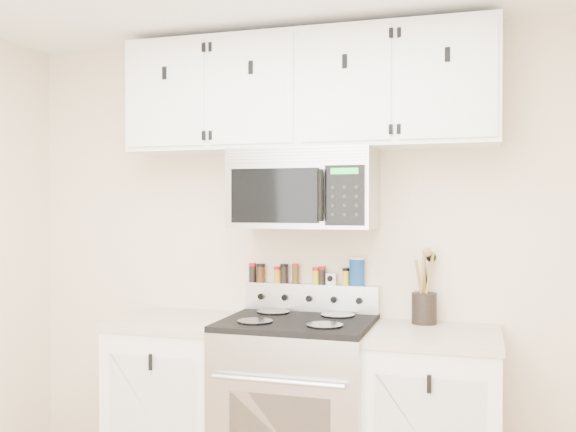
# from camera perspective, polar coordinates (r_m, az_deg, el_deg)

# --- Properties ---
(back_wall) EXTENTS (3.50, 0.01, 2.50)m
(back_wall) POSITION_cam_1_polar(r_m,az_deg,el_deg) (3.63, 2.24, -3.63)
(back_wall) COLOR beige
(back_wall) RESTS_ON floor
(range) EXTENTS (0.76, 0.65, 1.10)m
(range) POSITION_cam_1_polar(r_m,az_deg,el_deg) (3.47, 0.86, -16.70)
(range) COLOR #B7B7BA
(range) RESTS_ON floor
(base_cabinet_left) EXTENTS (0.64, 0.62, 0.92)m
(base_cabinet_left) POSITION_cam_1_polar(r_m,az_deg,el_deg) (3.74, -9.67, -15.83)
(base_cabinet_left) COLOR white
(base_cabinet_left) RESTS_ON floor
(base_cabinet_right) EXTENTS (0.64, 0.62, 0.92)m
(base_cabinet_right) POSITION_cam_1_polar(r_m,az_deg,el_deg) (3.39, 12.83, -17.63)
(base_cabinet_right) COLOR white
(base_cabinet_right) RESTS_ON floor
(microwave) EXTENTS (0.76, 0.44, 0.42)m
(microwave) POSITION_cam_1_polar(r_m,az_deg,el_deg) (3.43, 1.45, 2.45)
(microwave) COLOR #9E9EA3
(microwave) RESTS_ON back_wall
(upper_cabinets) EXTENTS (2.00, 0.35, 0.62)m
(upper_cabinets) POSITION_cam_1_polar(r_m,az_deg,el_deg) (3.51, 1.56, 10.96)
(upper_cabinets) COLOR white
(upper_cabinets) RESTS_ON back_wall
(utensil_crock) EXTENTS (0.13, 0.13, 0.38)m
(utensil_crock) POSITION_cam_1_polar(r_m,az_deg,el_deg) (3.46, 12.01, -7.79)
(utensil_crock) COLOR black
(utensil_crock) RESTS_ON base_cabinet_right
(kitchen_timer) EXTENTS (0.06, 0.05, 0.06)m
(kitchen_timer) POSITION_cam_1_polar(r_m,az_deg,el_deg) (3.58, 3.83, -5.60)
(kitchen_timer) COLOR white
(kitchen_timer) RESTS_ON range
(salt_canister) EXTENTS (0.09, 0.09, 0.16)m
(salt_canister) POSITION_cam_1_polar(r_m,az_deg,el_deg) (3.54, 6.14, -4.91)
(salt_canister) COLOR navy
(salt_canister) RESTS_ON range
(spice_jar_0) EXTENTS (0.04, 0.04, 0.11)m
(spice_jar_0) POSITION_cam_1_polar(r_m,az_deg,el_deg) (3.71, -3.17, -5.02)
(spice_jar_0) COLOR black
(spice_jar_0) RESTS_ON range
(spice_jar_1) EXTENTS (0.05, 0.05, 0.10)m
(spice_jar_1) POSITION_cam_1_polar(r_m,az_deg,el_deg) (3.69, -2.42, -5.07)
(spice_jar_1) COLOR #41210F
(spice_jar_1) RESTS_ON range
(spice_jar_2) EXTENTS (0.04, 0.04, 0.09)m
(spice_jar_2) POSITION_cam_1_polar(r_m,az_deg,el_deg) (3.66, -0.95, -5.23)
(spice_jar_2) COLOR #C78617
(spice_jar_2) RESTS_ON range
(spice_jar_3) EXTENTS (0.04, 0.04, 0.11)m
(spice_jar_3) POSITION_cam_1_polar(r_m,az_deg,el_deg) (3.65, -0.35, -5.12)
(spice_jar_3) COLOR black
(spice_jar_3) RESTS_ON range
(spice_jar_4) EXTENTS (0.04, 0.04, 0.11)m
(spice_jar_4) POSITION_cam_1_polar(r_m,az_deg,el_deg) (3.63, 0.68, -5.12)
(spice_jar_4) COLOR #473211
(spice_jar_4) RESTS_ON range
(spice_jar_5) EXTENTS (0.04, 0.04, 0.09)m
(spice_jar_5) POSITION_cam_1_polar(r_m,az_deg,el_deg) (3.60, 2.48, -5.33)
(spice_jar_5) COLOR gold
(spice_jar_5) RESTS_ON range
(spice_jar_6) EXTENTS (0.04, 0.04, 0.10)m
(spice_jar_6) POSITION_cam_1_polar(r_m,az_deg,el_deg) (3.59, 3.04, -5.28)
(spice_jar_6) COLOR black
(spice_jar_6) RESTS_ON range
(spice_jar_7) EXTENTS (0.04, 0.04, 0.09)m
(spice_jar_7) POSITION_cam_1_polar(r_m,az_deg,el_deg) (3.56, 5.16, -5.38)
(spice_jar_7) COLOR yellow
(spice_jar_7) RESTS_ON range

